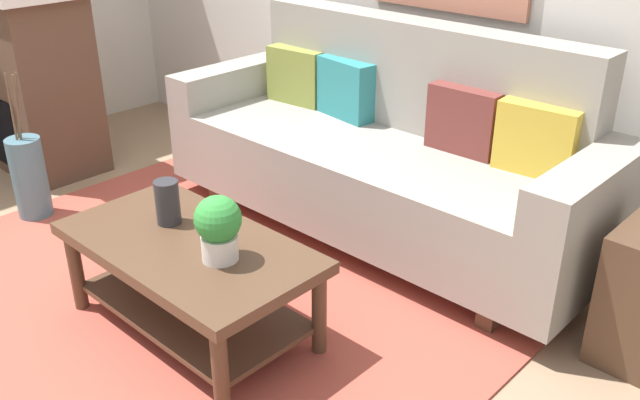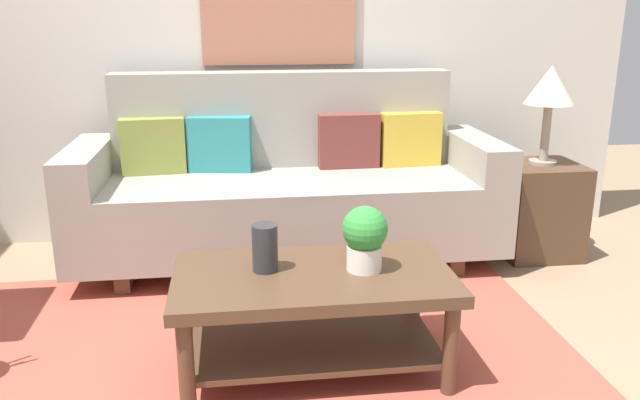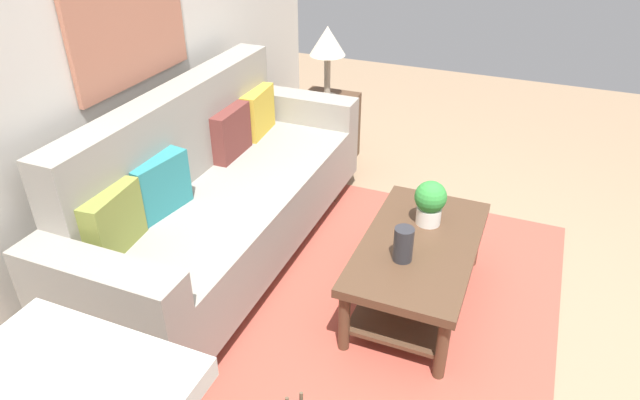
% 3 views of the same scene
% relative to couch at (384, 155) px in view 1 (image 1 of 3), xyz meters
% --- Properties ---
extents(ground_plane, '(9.04, 9.04, 0.00)m').
position_rel_couch_xyz_m(ground_plane, '(-0.25, -1.61, -0.43)').
color(ground_plane, '#9E7F60').
extents(area_rug, '(2.77, 1.86, 0.01)m').
position_rel_couch_xyz_m(area_rug, '(-0.25, -1.11, -0.43)').
color(area_rug, '#B24C3D').
rests_on(area_rug, ground_plane).
extents(couch, '(2.40, 0.84, 1.08)m').
position_rel_couch_xyz_m(couch, '(0.00, 0.00, 0.00)').
color(couch, gray).
rests_on(couch, ground_plane).
extents(throw_pillow_olive, '(0.37, 0.16, 0.32)m').
position_rel_couch_xyz_m(throw_pillow_olive, '(-0.76, 0.12, 0.25)').
color(throw_pillow_olive, olive).
rests_on(throw_pillow_olive, couch).
extents(throw_pillow_teal, '(0.37, 0.17, 0.32)m').
position_rel_couch_xyz_m(throw_pillow_teal, '(-0.38, 0.12, 0.25)').
color(throw_pillow_teal, teal).
rests_on(throw_pillow_teal, couch).
extents(throw_pillow_maroon, '(0.36, 0.13, 0.32)m').
position_rel_couch_xyz_m(throw_pillow_maroon, '(0.38, 0.12, 0.25)').
color(throw_pillow_maroon, brown).
rests_on(throw_pillow_maroon, couch).
extents(throw_pillow_mustard, '(0.37, 0.15, 0.32)m').
position_rel_couch_xyz_m(throw_pillow_mustard, '(0.76, 0.12, 0.25)').
color(throw_pillow_mustard, gold).
rests_on(throw_pillow_mustard, couch).
extents(coffee_table, '(1.10, 0.60, 0.43)m').
position_rel_couch_xyz_m(coffee_table, '(-0.01, -1.25, -0.12)').
color(coffee_table, '#513826').
rests_on(coffee_table, ground_plane).
extents(tabletop_vase, '(0.10, 0.10, 0.19)m').
position_rel_couch_xyz_m(tabletop_vase, '(-0.19, -1.21, 0.09)').
color(tabletop_vase, '#2D2D33').
rests_on(tabletop_vase, coffee_table).
extents(potted_plant_tabletop, '(0.18, 0.18, 0.26)m').
position_rel_couch_xyz_m(potted_plant_tabletop, '(0.20, -1.25, 0.14)').
color(potted_plant_tabletop, white).
rests_on(potted_plant_tabletop, coffee_table).
extents(fireplace, '(1.02, 0.58, 1.16)m').
position_rel_couch_xyz_m(fireplace, '(-2.22, -0.81, 0.15)').
color(fireplace, brown).
rests_on(fireplace, ground_plane).
extents(floor_vase, '(0.18, 0.18, 0.46)m').
position_rel_couch_xyz_m(floor_vase, '(-1.51, -1.21, -0.20)').
color(floor_vase, slate).
rests_on(floor_vase, ground_plane).
extents(floor_vase_branch_a, '(0.05, 0.02, 0.36)m').
position_rel_couch_xyz_m(floor_vase_branch_a, '(-1.49, -1.21, 0.21)').
color(floor_vase_branch_a, brown).
rests_on(floor_vase_branch_a, floor_vase).
extents(floor_vase_branch_b, '(0.04, 0.05, 0.36)m').
position_rel_couch_xyz_m(floor_vase_branch_b, '(-1.52, -1.20, 0.21)').
color(floor_vase_branch_b, brown).
rests_on(floor_vase_branch_b, floor_vase).
extents(floor_vase_branch_c, '(0.02, 0.02, 0.36)m').
position_rel_couch_xyz_m(floor_vase_branch_c, '(-1.52, -1.23, 0.21)').
color(floor_vase_branch_c, brown).
rests_on(floor_vase_branch_c, floor_vase).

